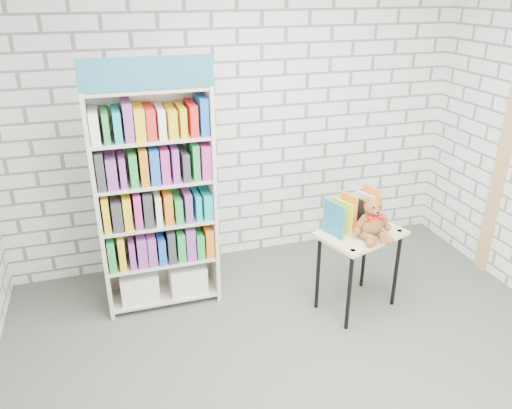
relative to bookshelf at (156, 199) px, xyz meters
name	(u,v)px	position (x,y,z in m)	size (l,w,h in m)	color
ground	(314,381)	(0.89, -1.36, -0.99)	(4.50, 4.50, 0.00)	#484F43
room_shell	(329,145)	(0.89, -1.36, 0.80)	(4.52, 4.02, 2.81)	silver
bookshelf	(156,199)	(0.00, 0.00, 0.00)	(0.97, 0.38, 2.17)	beige
display_table	(360,243)	(1.60, -0.61, -0.35)	(0.80, 0.67, 0.74)	#D3B97E
table_books	(353,212)	(1.57, -0.50, -0.11)	(0.52, 0.35, 0.28)	#206E8D
teddy_bear	(373,221)	(1.64, -0.71, -0.11)	(0.33, 0.30, 0.35)	brown
door_trim	(501,170)	(3.12, -0.41, 0.06)	(0.05, 0.12, 2.10)	tan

